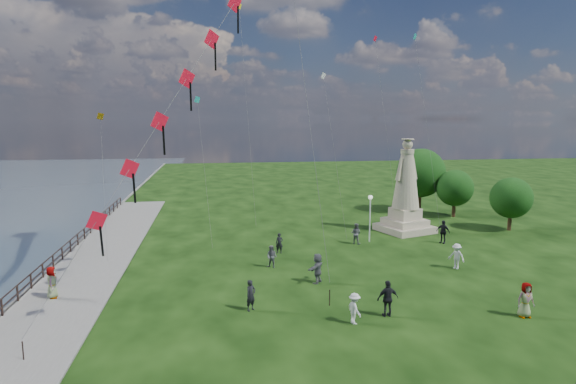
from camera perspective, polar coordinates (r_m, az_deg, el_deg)
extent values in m
cube|color=slate|center=(34.54, -27.30, -9.49)|extent=(0.30, 160.00, 0.60)
cube|color=slate|center=(31.92, -24.14, -10.26)|extent=(5.00, 60.00, 0.10)
cylinder|color=black|center=(28.94, -30.80, -11.74)|extent=(0.11, 0.11, 1.00)
cylinder|color=black|center=(30.69, -29.40, -10.50)|extent=(0.11, 0.11, 1.00)
cylinder|color=black|center=(32.47, -28.16, -9.38)|extent=(0.11, 0.11, 1.00)
cylinder|color=black|center=(34.28, -27.06, -8.38)|extent=(0.11, 0.11, 1.00)
cylinder|color=black|center=(36.10, -26.07, -7.48)|extent=(0.11, 0.11, 1.00)
cylinder|color=black|center=(37.95, -25.18, -6.66)|extent=(0.11, 0.11, 1.00)
cylinder|color=black|center=(39.81, -24.38, -5.92)|extent=(0.11, 0.11, 1.00)
cylinder|color=black|center=(41.68, -23.65, -5.24)|extent=(0.11, 0.11, 1.00)
cylinder|color=black|center=(43.56, -22.99, -4.62)|extent=(0.11, 0.11, 1.00)
cylinder|color=black|center=(45.45, -22.38, -4.06)|extent=(0.11, 0.11, 1.00)
cylinder|color=black|center=(47.35, -21.82, -3.53)|extent=(0.11, 0.11, 1.00)
cylinder|color=black|center=(49.26, -21.30, -3.05)|extent=(0.11, 0.11, 1.00)
cylinder|color=black|center=(51.18, -20.83, -2.60)|extent=(0.11, 0.11, 1.00)
cylinder|color=black|center=(53.10, -20.39, -2.19)|extent=(0.11, 0.11, 1.00)
cylinder|color=black|center=(55.03, -19.98, -1.80)|extent=(0.11, 0.11, 1.00)
cylinder|color=black|center=(56.96, -19.59, -1.44)|extent=(0.11, 0.11, 1.00)
cylinder|color=black|center=(58.90, -19.24, -1.10)|extent=(0.11, 0.11, 1.00)
cube|color=black|center=(34.15, -27.11, -7.61)|extent=(0.06, 52.00, 0.06)
cube|color=black|center=(34.26, -27.06, -8.30)|extent=(0.06, 52.00, 0.06)
cube|color=tan|center=(44.45, 13.64, -4.19)|extent=(5.16, 5.16, 0.58)
cube|color=tan|center=(44.33, 13.67, -3.46)|extent=(3.93, 3.93, 0.58)
cube|color=tan|center=(44.18, 13.71, -2.48)|extent=(2.70, 2.70, 0.97)
cylinder|color=tan|center=(43.47, 13.97, 4.69)|extent=(1.47, 1.47, 0.39)
sphere|color=tan|center=(43.44, 14.00, 5.48)|extent=(0.89, 0.89, 0.89)
cylinder|color=tan|center=(43.42, 14.02, 6.10)|extent=(1.07, 1.07, 0.10)
cylinder|color=silver|center=(39.86, 9.67, -3.33)|extent=(0.11, 0.11, 3.59)
sphere|color=white|center=(39.51, 9.74, -0.63)|extent=(0.36, 0.36, 0.36)
cylinder|color=#382314|center=(52.28, 19.06, -1.80)|extent=(0.36, 0.36, 1.86)
sphere|color=black|center=(51.96, 19.17, 0.46)|extent=(3.72, 3.72, 3.72)
cylinder|color=#382314|center=(47.92, 24.79, -3.06)|extent=(0.36, 0.36, 1.84)
sphere|color=black|center=(47.57, 24.94, -0.62)|extent=(3.68, 3.68, 3.68)
cylinder|color=#382314|center=(54.00, 15.33, -0.91)|extent=(0.36, 0.36, 2.62)
sphere|color=black|center=(53.61, 15.46, 2.20)|extent=(5.23, 5.23, 5.23)
imported|color=black|center=(25.87, -4.43, -12.10)|extent=(0.72, 0.69, 1.66)
imported|color=#595960|center=(32.79, -1.93, -7.67)|extent=(0.88, 0.80, 1.54)
imported|color=silver|center=(24.49, 7.89, -13.51)|extent=(0.75, 1.10, 1.55)
imported|color=black|center=(25.54, 11.75, -12.25)|extent=(1.14, 0.62, 1.90)
imported|color=#595960|center=(27.72, 26.33, -11.39)|extent=(0.91, 0.58, 1.82)
imported|color=black|center=(36.27, -1.03, -6.08)|extent=(0.63, 0.50, 1.52)
imported|color=#595960|center=(39.27, 8.05, -4.89)|extent=(0.96, 0.91, 1.69)
imported|color=silver|center=(34.48, 19.35, -7.19)|extent=(1.13, 1.24, 1.72)
imported|color=black|center=(41.04, 17.89, -4.50)|extent=(1.15, 1.21, 1.89)
imported|color=#595960|center=(30.21, -26.19, -9.76)|extent=(0.63, 0.93, 1.80)
imported|color=#595960|center=(29.90, 3.51, -9.00)|extent=(1.62, 1.82, 1.85)
cylinder|color=black|center=(23.66, -28.90, -16.24)|extent=(0.06, 0.06, 0.90)
cube|color=red|center=(23.72, -21.72, -3.19)|extent=(0.87, 0.64, 1.03)
cube|color=black|center=(23.79, -21.22, -5.48)|extent=(0.10, 0.28, 1.48)
cube|color=red|center=(24.39, -18.25, 2.64)|extent=(0.87, 0.64, 1.03)
cube|color=black|center=(24.37, -17.76, 0.40)|extent=(0.10, 0.28, 1.48)
cube|color=red|center=(25.38, -14.98, 8.08)|extent=(0.87, 0.64, 1.03)
cube|color=black|center=(25.28, -14.51, 5.94)|extent=(0.10, 0.28, 1.48)
cube|color=red|center=(26.65, -11.91, 13.03)|extent=(0.87, 0.64, 1.03)
cube|color=black|center=(26.48, -11.46, 11.01)|extent=(0.10, 0.28, 1.48)
cube|color=red|center=(28.17, -9.04, 17.46)|extent=(0.87, 0.64, 1.03)
cube|color=black|center=(27.94, -8.60, 15.58)|extent=(0.10, 0.28, 1.48)
cube|color=red|center=(29.90, -6.36, 21.37)|extent=(0.87, 0.64, 1.03)
cube|color=black|center=(29.61, -5.95, 19.63)|extent=(0.10, 0.28, 1.48)
cylinder|color=black|center=(26.62, 4.96, -12.36)|extent=(0.06, 0.06, 0.90)
cube|color=teal|center=(41.71, -10.71, 10.71)|extent=(0.51, 0.39, 0.57)
cylinder|color=#595959|center=(39.39, -9.86, 2.46)|extent=(1.02, 5.02, 11.55)
cube|color=silver|center=(43.98, 4.22, 13.58)|extent=(0.51, 0.39, 0.57)
cylinder|color=#595959|center=(41.62, 5.57, 4.38)|extent=(1.02, 5.02, 13.73)
cube|color=red|center=(51.29, 10.30, 17.46)|extent=(0.51, 0.39, 0.57)
cylinder|color=#595959|center=(48.48, 11.55, 7.32)|extent=(1.02, 5.02, 17.92)
cube|color=yellow|center=(50.02, -5.81, 21.07)|extent=(0.51, 0.39, 0.57)
cylinder|color=#595959|center=(46.38, -4.82, 9.15)|extent=(1.02, 5.02, 20.73)
cube|color=orange|center=(40.12, -21.35, 8.36)|extent=(0.51, 0.39, 0.57)
cylinder|color=#595959|center=(37.89, -21.00, 0.70)|extent=(1.02, 5.02, 10.15)
cube|color=teal|center=(49.63, 14.82, 17.38)|extent=(0.51, 0.39, 0.57)
cylinder|color=#595959|center=(46.94, 16.18, 6.99)|extent=(1.02, 5.02, 17.71)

